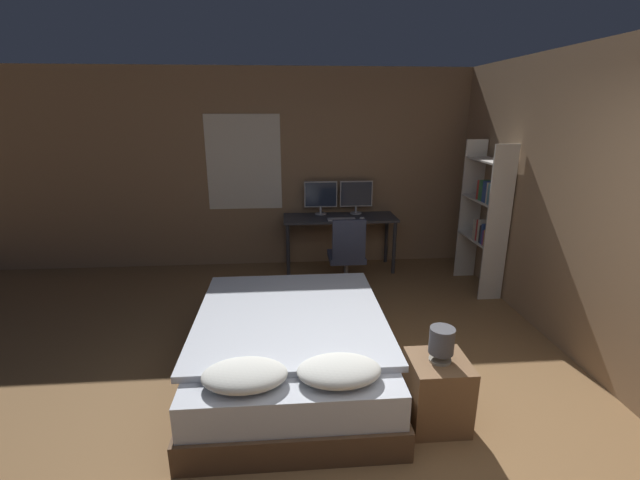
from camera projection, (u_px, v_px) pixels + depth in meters
wall_back at (327, 170)px, 5.97m from camera, size 12.00×0.08×2.70m
wall_side_right at (580, 206)px, 3.74m from camera, size 0.06×12.00×2.70m
bed at (291, 348)px, 3.53m from camera, size 1.55×2.03×0.60m
nightstand at (437, 392)px, 3.01m from camera, size 0.40×0.40×0.50m
bedside_lamp at (442, 342)px, 2.90m from camera, size 0.17×0.17×0.25m
desk at (340, 224)px, 5.86m from camera, size 1.53×0.56×0.75m
monitor_left at (321, 196)px, 5.90m from camera, size 0.46×0.16×0.46m
monitor_right at (356, 195)px, 5.94m from camera, size 0.46×0.16×0.46m
keyboard at (342, 219)px, 5.66m from camera, size 0.37×0.13×0.02m
computer_mouse at (362, 218)px, 5.68m from camera, size 0.07×0.05×0.04m
office_chair at (347, 262)px, 5.23m from camera, size 0.52×0.52×0.94m
bookshelf at (487, 212)px, 5.08m from camera, size 0.27×0.77×1.80m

